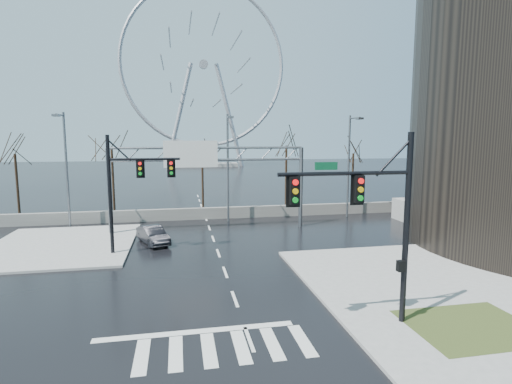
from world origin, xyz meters
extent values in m
plane|color=black|center=(0.00, 0.00, 0.00)|extent=(260.00, 260.00, 0.00)
cube|color=gray|center=(10.00, 2.00, 0.07)|extent=(12.00, 10.00, 0.15)
cube|color=gray|center=(-11.00, 12.00, 0.07)|extent=(10.00, 12.00, 0.15)
cube|color=#2E3E19|center=(9.00, -5.00, 0.15)|extent=(5.00, 4.00, 0.02)
cube|color=slate|center=(0.00, 20.00, 0.55)|extent=(52.00, 0.50, 1.10)
cylinder|color=black|center=(6.50, -4.00, 4.00)|extent=(0.24, 0.24, 8.00)
cylinder|color=black|center=(3.80, -4.00, 6.40)|extent=(5.40, 0.16, 0.16)
cube|color=black|center=(4.30, -4.15, 5.80)|extent=(0.35, 0.28, 1.05)
cube|color=black|center=(1.70, -4.15, 5.80)|extent=(0.35, 0.28, 1.05)
cylinder|color=black|center=(-7.00, 9.00, 4.00)|extent=(0.24, 0.24, 8.00)
cylinder|color=black|center=(-4.70, 9.00, 6.40)|extent=(4.60, 0.16, 0.16)
cube|color=black|center=(-5.00, 8.85, 5.80)|extent=(0.35, 0.28, 1.05)
cube|color=black|center=(-3.00, 8.85, 5.80)|extent=(0.35, 0.28, 1.05)
cylinder|color=slate|center=(-8.00, 15.00, 3.50)|extent=(0.36, 0.36, 7.00)
cylinder|color=slate|center=(8.00, 15.00, 3.50)|extent=(0.36, 0.36, 7.00)
cylinder|color=slate|center=(0.00, 15.00, 7.00)|extent=(16.00, 0.20, 0.20)
cylinder|color=slate|center=(0.00, 15.00, 6.00)|extent=(16.00, 0.20, 0.20)
cube|color=#094827|center=(-1.50, 14.85, 6.50)|extent=(4.20, 0.10, 2.00)
cube|color=silver|center=(-1.50, 14.79, 6.50)|extent=(4.40, 0.02, 2.20)
cylinder|color=slate|center=(-12.00, 18.50, 5.00)|extent=(0.20, 0.20, 10.00)
cylinder|color=slate|center=(-12.00, 17.40, 9.70)|extent=(0.12, 2.20, 0.12)
cube|color=slate|center=(-12.00, 16.40, 9.60)|extent=(0.50, 0.70, 0.18)
cylinder|color=slate|center=(2.00, 18.50, 5.00)|extent=(0.20, 0.20, 10.00)
cylinder|color=slate|center=(2.00, 17.40, 9.70)|extent=(0.12, 2.20, 0.12)
cube|color=slate|center=(2.00, 16.40, 9.60)|extent=(0.50, 0.70, 0.18)
cylinder|color=slate|center=(14.00, 18.50, 5.00)|extent=(0.20, 0.20, 10.00)
cylinder|color=slate|center=(14.00, 17.40, 9.70)|extent=(0.12, 2.20, 0.12)
cube|color=slate|center=(14.00, 16.40, 9.60)|extent=(0.50, 0.70, 0.18)
cylinder|color=black|center=(-18.00, 24.00, 3.15)|extent=(0.24, 0.24, 6.30)
cylinder|color=black|center=(-9.00, 23.50, 3.38)|extent=(0.24, 0.24, 6.75)
cylinder|color=black|center=(0.00, 24.50, 2.93)|extent=(0.24, 0.24, 5.85)
cylinder|color=black|center=(9.00, 23.50, 3.51)|extent=(0.24, 0.24, 7.02)
cylinder|color=black|center=(17.00, 24.00, 3.06)|extent=(0.24, 0.24, 6.12)
cube|color=gray|center=(5.00, 95.00, 0.50)|extent=(18.00, 6.00, 1.00)
torus|color=#B2B2B7|center=(5.00, 95.00, 28.00)|extent=(45.00, 1.00, 45.00)
cylinder|color=#B2B2B7|center=(5.00, 95.00, 28.00)|extent=(2.40, 1.50, 2.40)
cylinder|color=#B2B2B7|center=(-2.00, 95.00, 14.00)|extent=(8.28, 1.20, 28.82)
cylinder|color=#B2B2B7|center=(12.00, 95.00, 14.00)|extent=(8.28, 1.20, 28.82)
imported|color=black|center=(-4.51, 11.46, 0.65)|extent=(2.77, 4.20, 1.31)
camera|label=1|loc=(-2.55, -18.39, 7.72)|focal=28.00mm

